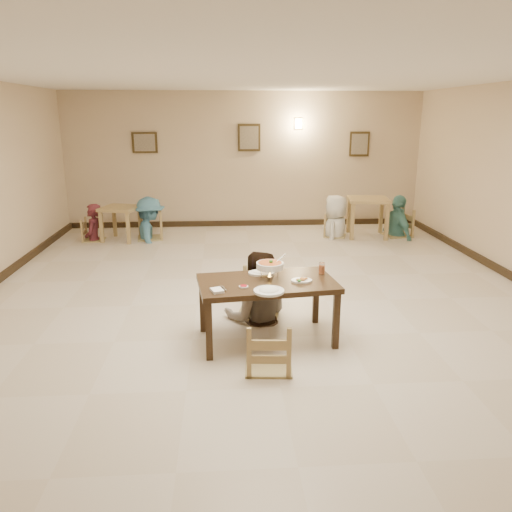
{
  "coord_description": "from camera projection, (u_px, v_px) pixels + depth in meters",
  "views": [
    {
      "loc": [
        -0.52,
        -6.39,
        2.48
      ],
      "look_at": [
        -0.11,
        -0.39,
        0.78
      ],
      "focal_mm": 35.0,
      "sensor_mm": 36.0,
      "label": 1
    }
  ],
  "objects": [
    {
      "name": "chair_far",
      "position": [
        258.0,
        275.0,
        6.3
      ],
      "size": [
        0.51,
        0.51,
        1.08
      ],
      "rotation": [
        0.0,
        0.0,
        -0.21
      ],
      "color": "tan",
      "rests_on": "floor"
    },
    {
      "name": "bg_table_right",
      "position": [
        368.0,
        205.0,
        10.42
      ],
      "size": [
        0.92,
        0.92,
        0.81
      ],
      "rotation": [
        0.0,
        0.0,
        -0.14
      ],
      "color": "#A28450",
      "rests_on": "floor"
    },
    {
      "name": "wall_back",
      "position": [
        245.0,
        160.0,
        11.24
      ],
      "size": [
        10.0,
        0.0,
        10.0
      ],
      "primitive_type": "plane",
      "rotation": [
        1.57,
        0.0,
        0.0
      ],
      "color": "#CCB394",
      "rests_on": "floor"
    },
    {
      "name": "bg_chair_rl",
      "position": [
        336.0,
        215.0,
        10.47
      ],
      "size": [
        0.43,
        0.43,
        0.93
      ],
      "rotation": [
        0.0,
        0.0,
        1.24
      ],
      "color": "tan",
      "rests_on": "floor"
    },
    {
      "name": "wall_front",
      "position": [
        384.0,
        426.0,
        1.64
      ],
      "size": [
        10.0,
        0.0,
        10.0
      ],
      "primitive_type": "plane",
      "rotation": [
        -1.57,
        0.0,
        0.0
      ],
      "color": "#CCB394",
      "rests_on": "floor"
    },
    {
      "name": "napkin_cutlery",
      "position": [
        217.0,
        290.0,
        5.2
      ],
      "size": [
        0.18,
        0.24,
        0.03
      ],
      "color": "white",
      "rests_on": "main_table"
    },
    {
      "name": "picture_c",
      "position": [
        359.0,
        144.0,
        11.27
      ],
      "size": [
        0.45,
        0.04,
        0.55
      ],
      "color": "#322612",
      "rests_on": "wall_back"
    },
    {
      "name": "main_table",
      "position": [
        267.0,
        288.0,
        5.56
      ],
      "size": [
        1.6,
        1.03,
        0.71
      ],
      "rotation": [
        0.0,
        0.0,
        0.12
      ],
      "color": "#322011",
      "rests_on": "floor"
    },
    {
      "name": "bg_diner_b",
      "position": [
        148.0,
        197.0,
        10.16
      ],
      "size": [
        0.9,
        1.25,
        1.74
      ],
      "primitive_type": "imported",
      "rotation": [
        0.0,
        0.0,
        1.82
      ],
      "color": "teal",
      "rests_on": "floor"
    },
    {
      "name": "chili_dish",
      "position": [
        244.0,
        286.0,
        5.33
      ],
      "size": [
        0.1,
        0.1,
        0.02
      ],
      "color": "white",
      "rests_on": "main_table"
    },
    {
      "name": "curry_warmer",
      "position": [
        270.0,
        266.0,
        5.55
      ],
      "size": [
        0.34,
        0.3,
        0.27
      ],
      "color": "silver",
      "rests_on": "main_table"
    },
    {
      "name": "rice_plate_far",
      "position": [
        261.0,
        273.0,
        5.78
      ],
      "size": [
        0.31,
        0.31,
        0.07
      ],
      "color": "white",
      "rests_on": "main_table"
    },
    {
      "name": "floor",
      "position": [
        262.0,
        303.0,
        6.85
      ],
      "size": [
        10.0,
        10.0,
        0.0
      ],
      "primitive_type": "plane",
      "color": "beige",
      "rests_on": "ground"
    },
    {
      "name": "wall_sconce",
      "position": [
        299.0,
        124.0,
        11.06
      ],
      "size": [
        0.16,
        0.05,
        0.22
      ],
      "primitive_type": "cube",
      "color": "#FFD88C",
      "rests_on": "wall_back"
    },
    {
      "name": "bg_table_left",
      "position": [
        120.0,
        213.0,
        10.13
      ],
      "size": [
        0.85,
        0.85,
        0.7
      ],
      "rotation": [
        0.0,
        0.0,
        -0.26
      ],
      "color": "#A28450",
      "rests_on": "floor"
    },
    {
      "name": "picture_b",
      "position": [
        249.0,
        138.0,
        11.07
      ],
      "size": [
        0.5,
        0.04,
        0.6
      ],
      "color": "#322612",
      "rests_on": "wall_back"
    },
    {
      "name": "bg_diner_a",
      "position": [
        91.0,
        204.0,
        10.03
      ],
      "size": [
        0.37,
        0.56,
        1.52
      ],
      "primitive_type": "imported",
      "rotation": [
        0.0,
        0.0,
        4.69
      ],
      "color": "#541E27",
      "rests_on": "floor"
    },
    {
      "name": "bg_diner_d",
      "position": [
        400.0,
        195.0,
        10.4
      ],
      "size": [
        0.63,
        1.09,
        1.75
      ],
      "primitive_type": "imported",
      "rotation": [
        0.0,
        0.0,
        1.78
      ],
      "color": "#559B94",
      "rests_on": "floor"
    },
    {
      "name": "drink_glass",
      "position": [
        322.0,
        269.0,
        5.76
      ],
      "size": [
        0.07,
        0.07,
        0.14
      ],
      "color": "white",
      "rests_on": "main_table"
    },
    {
      "name": "baseboard_back",
      "position": [
        245.0,
        223.0,
        11.6
      ],
      "size": [
        8.0,
        0.06,
        0.12
      ],
      "primitive_type": "cube",
      "color": "black",
      "rests_on": "floor"
    },
    {
      "name": "picture_a",
      "position": [
        145.0,
        143.0,
        10.94
      ],
      "size": [
        0.55,
        0.04,
        0.45
      ],
      "color": "#322612",
      "rests_on": "wall_back"
    },
    {
      "name": "bg_chair_rr",
      "position": [
        399.0,
        211.0,
        10.49
      ],
      "size": [
        0.51,
        0.51,
        1.09
      ],
      "rotation": [
        0.0,
        0.0,
        -1.39
      ],
      "color": "tan",
      "rests_on": "floor"
    },
    {
      "name": "bg_chair_ll",
      "position": [
        92.0,
        220.0,
        10.12
      ],
      "size": [
        0.41,
        0.41,
        0.87
      ],
      "rotation": [
        0.0,
        0.0,
        1.58
      ],
      "color": "tan",
      "rests_on": "floor"
    },
    {
      "name": "ceiling",
      "position": [
        263.0,
        71.0,
        6.03
      ],
      "size": [
        10.0,
        10.0,
        0.0
      ],
      "primitive_type": "plane",
      "color": "white",
      "rests_on": "wall_back"
    },
    {
      "name": "bg_diner_c",
      "position": [
        337.0,
        195.0,
        10.35
      ],
      "size": [
        0.86,
        1.01,
        1.76
      ],
      "primitive_type": "imported",
      "rotation": [
        0.0,
        0.0,
        4.3
      ],
      "color": "silver",
      "rests_on": "floor"
    },
    {
      "name": "fried_plate",
      "position": [
        301.0,
        280.0,
        5.52
      ],
      "size": [
        0.23,
        0.23,
        0.05
      ],
      "color": "white",
      "rests_on": "main_table"
    },
    {
      "name": "bg_chair_lr",
      "position": [
        149.0,
        213.0,
        10.25
      ],
      "size": [
        0.51,
        0.51,
        1.08
      ],
      "rotation": [
        0.0,
        0.0,
        -1.43
      ],
      "color": "tan",
      "rests_on": "floor"
    },
    {
      "name": "chair_near",
      "position": [
        269.0,
        323.0,
        4.95
      ],
      "size": [
        0.47,
        0.47,
        0.99
      ],
      "rotation": [
        0.0,
        0.0,
        3.06
      ],
      "color": "tan",
      "rests_on": "floor"
    },
    {
      "name": "rice_plate_near",
      "position": [
        269.0,
        291.0,
        5.19
      ],
      "size": [
        0.32,
        0.32,
        0.07
      ],
      "color": "white",
      "rests_on": "main_table"
    },
    {
      "name": "main_diner",
      "position": [
        257.0,
        251.0,
        6.1
      ],
      "size": [
        0.88,
        0.7,
        1.75
      ],
      "primitive_type": "imported",
      "rotation": [
        0.0,
        0.0,
        3.09
      ],
      "color": "gray",
      "rests_on": "floor"
    }
  ]
}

